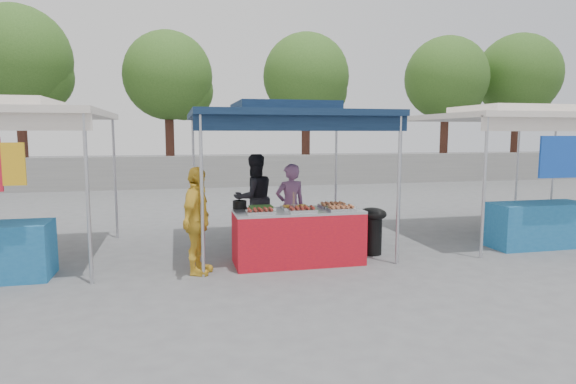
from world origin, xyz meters
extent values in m
plane|color=#5B5B5D|center=(0.00, 0.00, 0.00)|extent=(80.00, 80.00, 0.00)
cube|color=gray|center=(0.00, 11.00, 0.60)|extent=(40.00, 0.25, 1.20)
cylinder|color=silver|center=(-1.50, -0.50, 1.15)|extent=(0.05, 0.05, 2.30)
cylinder|color=silver|center=(1.50, -0.50, 1.15)|extent=(0.05, 0.05, 2.30)
cylinder|color=silver|center=(-1.50, 2.50, 1.15)|extent=(0.05, 0.05, 2.30)
cylinder|color=silver|center=(1.50, 2.50, 1.15)|extent=(0.05, 0.05, 2.30)
cube|color=#102441|center=(0.00, 1.00, 2.35)|extent=(3.20, 3.20, 0.10)
cube|color=#102441|center=(0.00, 1.00, 2.48)|extent=(1.65, 1.65, 0.18)
cube|color=#102441|center=(0.00, -0.50, 2.20)|extent=(3.20, 0.04, 0.25)
cylinder|color=silver|center=(-3.00, -0.50, 1.15)|extent=(0.05, 0.05, 2.30)
cylinder|color=silver|center=(-3.00, 2.50, 1.15)|extent=(0.05, 0.05, 2.30)
cube|color=gold|center=(-3.95, -0.52, 1.65)|extent=(0.45, 0.04, 0.55)
cylinder|color=silver|center=(3.00, -0.50, 1.15)|extent=(0.05, 0.05, 2.30)
cylinder|color=silver|center=(3.00, 2.50, 1.15)|extent=(0.05, 0.05, 2.30)
cylinder|color=silver|center=(6.00, 2.50, 1.15)|extent=(0.05, 0.05, 2.30)
cube|color=silver|center=(4.50, 1.00, 2.35)|extent=(3.20, 3.20, 0.10)
cube|color=silver|center=(4.50, 1.00, 2.48)|extent=(1.65, 1.65, 0.18)
cube|color=silver|center=(4.50, -0.50, 2.20)|extent=(3.20, 0.04, 0.25)
cube|color=#1F69A4|center=(4.50, 0.00, 0.40)|extent=(1.80, 0.70, 0.80)
cube|color=#1444B0|center=(4.50, -0.52, 1.65)|extent=(1.00, 0.04, 0.70)
cylinder|color=silver|center=(7.00, 2.50, 1.15)|extent=(0.05, 0.05, 2.30)
cylinder|color=#412119|center=(-7.64, 13.39, 2.20)|extent=(0.36, 0.36, 4.39)
sphere|color=#365E1F|center=(-7.64, 13.39, 4.89)|extent=(4.01, 4.01, 4.01)
sphere|color=#365E1F|center=(-7.04, 13.59, 4.27)|extent=(2.76, 2.76, 2.76)
cylinder|color=#412119|center=(-2.06, 13.24, 1.96)|extent=(0.36, 0.36, 3.92)
sphere|color=#365E1F|center=(-2.06, 13.24, 4.37)|extent=(3.59, 3.59, 3.59)
sphere|color=#365E1F|center=(-1.46, 13.44, 3.81)|extent=(2.47, 2.47, 2.47)
cylinder|color=#412119|center=(3.62, 12.76, 1.99)|extent=(0.36, 0.36, 3.98)
sphere|color=#365E1F|center=(3.62, 12.76, 4.43)|extent=(3.64, 3.64, 3.64)
sphere|color=#365E1F|center=(4.22, 12.96, 3.86)|extent=(2.50, 2.50, 2.50)
cylinder|color=#412119|center=(10.14, 12.62, 2.03)|extent=(0.36, 0.36, 4.05)
sphere|color=#365E1F|center=(10.14, 12.62, 4.52)|extent=(3.71, 3.71, 3.71)
sphere|color=#365E1F|center=(10.74, 12.82, 3.94)|extent=(2.55, 2.55, 2.55)
cylinder|color=#412119|center=(14.33, 13.21, 2.16)|extent=(0.36, 0.36, 4.32)
sphere|color=#365E1F|center=(14.33, 13.21, 4.81)|extent=(3.95, 3.95, 3.95)
sphere|color=#365E1F|center=(14.93, 13.41, 4.20)|extent=(2.71, 2.71, 2.71)
cube|color=red|center=(0.00, -0.10, 0.40)|extent=(2.00, 0.80, 0.81)
cube|color=silver|center=(0.00, -0.10, 0.83)|extent=(2.00, 0.80, 0.04)
cube|color=silver|center=(-0.64, -0.34, 0.88)|extent=(0.42, 0.30, 0.05)
cube|color=maroon|center=(-0.64, -0.34, 0.91)|extent=(0.35, 0.25, 0.02)
cube|color=silver|center=(0.00, -0.32, 0.88)|extent=(0.42, 0.30, 0.05)
cube|color=maroon|center=(0.00, -0.32, 0.91)|extent=(0.35, 0.25, 0.02)
cube|color=silver|center=(0.62, -0.34, 0.88)|extent=(0.42, 0.30, 0.05)
cube|color=#B0643C|center=(0.62, -0.34, 0.91)|extent=(0.35, 0.25, 0.02)
cube|color=silver|center=(-0.58, -0.02, 0.88)|extent=(0.42, 0.30, 0.05)
cube|color=#2C581E|center=(-0.58, -0.02, 0.91)|extent=(0.35, 0.25, 0.02)
cube|color=silver|center=(-0.03, -0.04, 0.88)|extent=(0.42, 0.30, 0.05)
cube|color=orange|center=(-0.03, -0.04, 0.91)|extent=(0.35, 0.25, 0.02)
cube|color=silver|center=(0.60, 0.00, 0.88)|extent=(0.42, 0.30, 0.05)
cube|color=#B0643C|center=(0.60, 0.00, 0.91)|extent=(0.35, 0.25, 0.02)
cylinder|color=black|center=(-0.87, 0.24, 0.91)|extent=(0.22, 0.22, 0.13)
cylinder|color=silver|center=(-0.09, -0.19, 0.90)|extent=(0.09, 0.09, 0.11)
cylinder|color=black|center=(1.36, 0.16, 0.32)|extent=(0.33, 0.33, 0.64)
ellipsoid|color=black|center=(1.36, 0.16, 0.70)|extent=(0.48, 0.48, 0.21)
cube|color=#1442A4|center=(-0.27, 0.46, 0.13)|extent=(0.45, 0.31, 0.27)
cube|color=#1442A4|center=(0.20, 0.54, 0.15)|extent=(0.50, 0.35, 0.30)
cube|color=#1442A4|center=(0.20, 0.54, 0.45)|extent=(0.50, 0.35, 0.30)
imported|color=#8B5884|center=(0.10, 0.86, 0.76)|extent=(0.60, 0.45, 1.51)
imported|color=black|center=(-0.42, 1.58, 0.83)|extent=(0.95, 0.82, 1.66)
imported|color=gold|center=(-1.57, -0.33, 0.78)|extent=(0.69, 1.00, 1.57)
camera|label=1|loc=(-1.84, -7.29, 2.04)|focal=30.00mm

